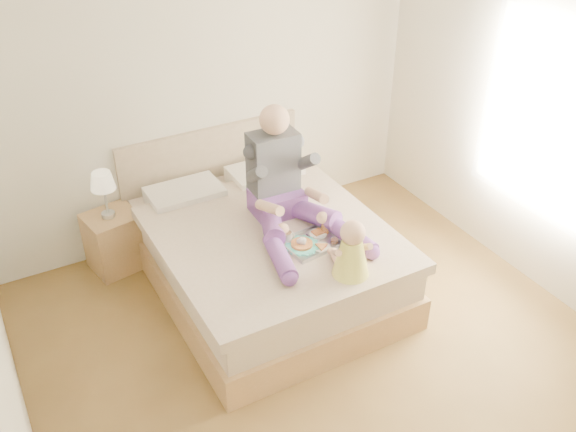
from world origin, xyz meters
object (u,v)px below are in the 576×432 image
baby (351,252)px  tray (311,241)px  adult (285,190)px  bed (262,250)px  nightstand (115,241)px

baby → tray: bearing=107.5°
adult → bed: bearing=155.6°
bed → nightstand: bed is taller
bed → tray: size_ratio=4.83×
baby → bed: bearing=114.8°
adult → baby: bearing=-82.6°
bed → baby: 1.04m
nightstand → adult: (1.17, -0.88, 0.63)m
bed → tray: bed is taller
nightstand → baby: 2.17m
bed → nightstand: 1.28m
nightstand → adult: size_ratio=0.46×
nightstand → baby: size_ratio=1.19×
adult → tray: adult is taller
nightstand → baby: (1.24, -1.69, 0.53)m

